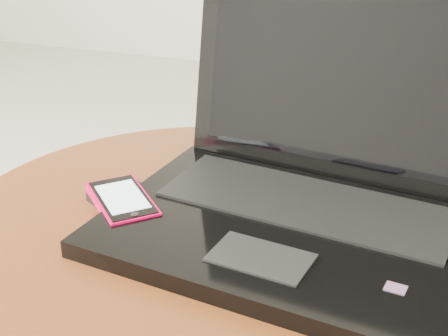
% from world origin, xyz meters
% --- Properties ---
extents(table, '(0.60, 0.60, 0.48)m').
position_xyz_m(table, '(0.08, -0.07, 0.37)').
color(table, brown).
rests_on(table, ground).
extents(laptop, '(0.42, 0.36, 0.25)m').
position_xyz_m(laptop, '(0.18, -0.03, 0.52)').
color(laptop, black).
rests_on(laptop, table).
extents(phone_black, '(0.14, 0.12, 0.01)m').
position_xyz_m(phone_black, '(0.00, -0.06, 0.48)').
color(phone_black, black).
rests_on(phone_black, table).
extents(phone_pink, '(0.11, 0.12, 0.01)m').
position_xyz_m(phone_pink, '(-0.01, -0.08, 0.49)').
color(phone_pink, '#F8034D').
rests_on(phone_pink, phone_black).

